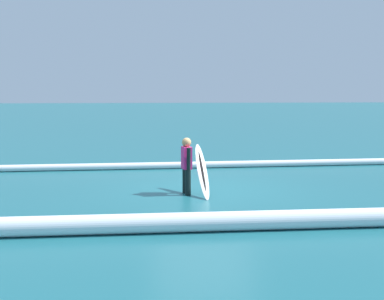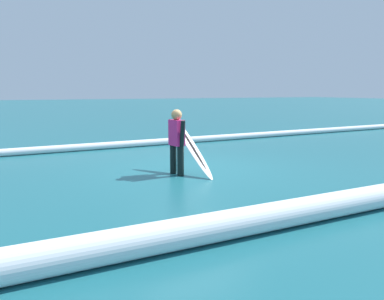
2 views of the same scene
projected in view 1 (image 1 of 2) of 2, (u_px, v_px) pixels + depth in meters
name	position (u px, v px, depth m)	size (l,w,h in m)	color
ground_plane	(204.00, 190.00, 14.07)	(138.54, 138.54, 0.00)	#1A5B65
surfer	(187.00, 163.00, 13.43)	(0.25, 0.55, 1.35)	black
surfboard	(202.00, 171.00, 13.54)	(0.32, 1.68, 1.13)	white
wave_crest_foreground	(255.00, 164.00, 17.97)	(0.21, 0.21, 23.41)	white
wave_crest_midground	(88.00, 225.00, 9.82)	(0.35, 0.35, 21.17)	silver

